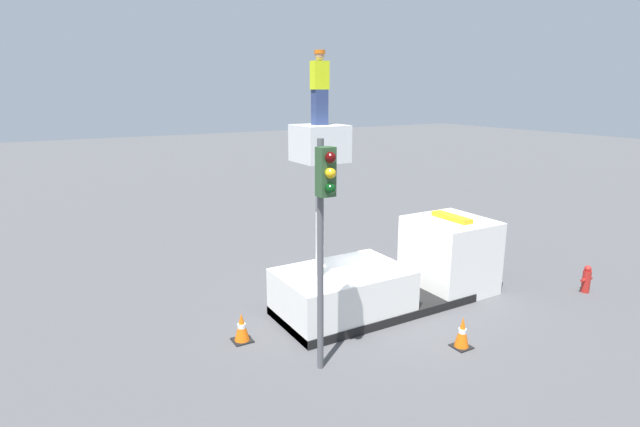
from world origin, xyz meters
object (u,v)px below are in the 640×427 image
object	(u,v)px
bucket_truck	(394,271)
fire_hydrant	(586,279)
traffic_cone_rear	(242,328)
worker	(320,88)
traffic_light_pole	(324,212)
traffic_cone_curbside	(462,333)

from	to	relation	value
bucket_truck	fire_hydrant	distance (m)	6.12
bucket_truck	traffic_cone_rear	world-z (taller)	bucket_truck
worker	fire_hydrant	world-z (taller)	worker
traffic_light_pole	traffic_cone_curbside	distance (m)	4.79
fire_hydrant	traffic_light_pole	bearing A→B (deg)	178.44
fire_hydrant	traffic_cone_rear	world-z (taller)	fire_hydrant
traffic_cone_rear	fire_hydrant	bearing A→B (deg)	-13.27
worker	traffic_cone_rear	distance (m)	6.17
traffic_cone_rear	traffic_light_pole	bearing A→B (deg)	-63.91
worker	traffic_light_pole	world-z (taller)	worker
worker	bucket_truck	bearing A→B (deg)	0.00
traffic_cone_curbside	traffic_light_pole	bearing A→B (deg)	166.88
bucket_truck	traffic_light_pole	bearing A→B (deg)	-149.83
worker	traffic_cone_rear	bearing A→B (deg)	178.19
worker	traffic_cone_rear	size ratio (longest dim) A/B	2.34
bucket_truck	traffic_cone_rear	bearing A→B (deg)	179.15
worker	traffic_light_pole	xyz separation A→B (m)	(-1.13, -2.11, -2.49)
fire_hydrant	traffic_cone_curbside	world-z (taller)	fire_hydrant
worker	fire_hydrant	bearing A→B (deg)	-16.22
bucket_truck	fire_hydrant	size ratio (longest dim) A/B	7.82
traffic_cone_rear	traffic_cone_curbside	bearing A→B (deg)	-33.57
traffic_light_pole	traffic_cone_rear	distance (m)	4.08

